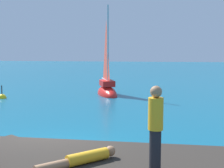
% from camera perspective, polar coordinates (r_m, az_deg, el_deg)
% --- Properties ---
extents(ground_plane, '(160.00, 160.00, 0.00)m').
position_cam_1_polar(ground_plane, '(9.34, -10.55, -13.04)').
color(ground_plane, '#0F5675').
extents(sailboat_near, '(2.45, 3.78, 6.82)m').
position_cam_1_polar(sailboat_near, '(21.26, -0.95, -1.03)').
color(sailboat_near, red).
rests_on(sailboat_near, ground).
extents(person_sunbather, '(1.37, 1.31, 0.25)m').
position_cam_1_polar(person_sunbather, '(6.17, -5.75, -13.97)').
color(person_sunbather, gold).
rests_on(person_sunbather, shore_ledge).
extents(person_standing, '(0.28, 0.28, 1.62)m').
position_cam_1_polar(person_standing, '(5.64, 8.29, -7.98)').
color(person_standing, black).
rests_on(person_standing, shore_ledge).
extents(marker_buoy, '(0.56, 0.56, 1.13)m').
position_cam_1_polar(marker_buoy, '(20.92, -20.22, -2.54)').
color(marker_buoy, yellow).
rests_on(marker_buoy, ground).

